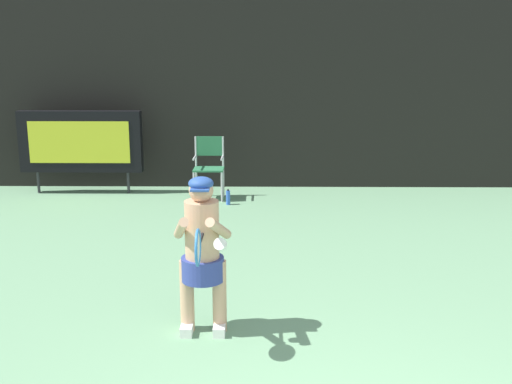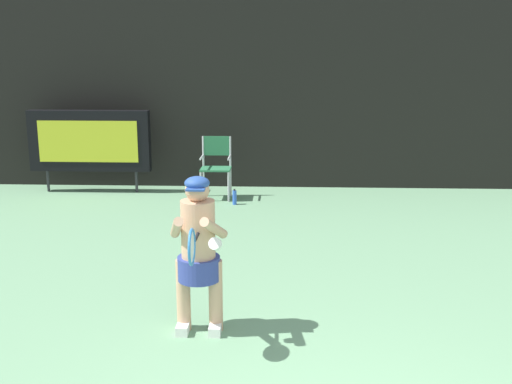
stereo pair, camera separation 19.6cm
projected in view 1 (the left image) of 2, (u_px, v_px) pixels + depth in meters
backdrop_screen at (297, 91)px, 11.35m from camera, size 18.00×0.12×3.66m
scoreboard at (81, 142)px, 11.00m from camera, size 2.20×0.21×1.50m
umpire_chair at (209, 164)px, 10.68m from camera, size 0.52×0.44×1.08m
water_bottle at (228, 198)px, 10.33m from camera, size 0.07×0.07×0.27m
tennis_player at (202, 249)px, 5.53m from camera, size 0.54×0.61×1.47m
tennis_racket at (198, 247)px, 5.00m from camera, size 0.03×0.60×0.31m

